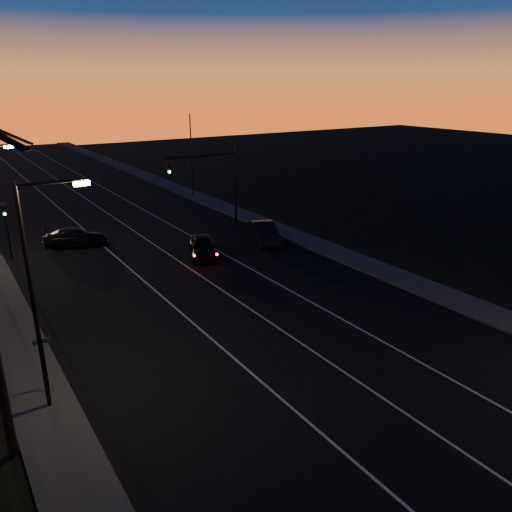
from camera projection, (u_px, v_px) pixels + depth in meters
road at (191, 275)px, 33.25m from camera, size 20.00×170.00×0.01m
sidewalk_left at (7, 314)px, 27.46m from camera, size 2.40×170.00×0.16m
sidewalk_right at (320, 246)px, 38.99m from camera, size 2.40×170.00×0.16m
lane_stripe_left at (148, 284)px, 31.70m from camera, size 0.12×160.00×0.01m
lane_stripe_mid at (198, 274)px, 33.51m from camera, size 0.12×160.00×0.01m
lane_stripe_right at (242, 264)px, 35.31m from camera, size 0.12×160.00×0.01m
streetlight_left_near at (39, 282)px, 18.08m from camera, size 2.55×0.26×9.00m
street_sign at (44, 359)px, 20.02m from camera, size 0.70×0.06×2.60m
signal_mast at (212, 173)px, 43.27m from camera, size 7.10×0.41×7.00m
signal_post at (6, 221)px, 35.32m from camera, size 0.28×0.37×4.20m
far_pole_right at (191, 156)px, 54.86m from camera, size 0.14×0.14×9.00m
lead_car at (203, 246)px, 36.63m from camera, size 3.58×5.32×1.54m
right_car at (264, 233)px, 39.86m from camera, size 3.20×5.19×1.61m
cross_car at (76, 237)px, 39.01m from camera, size 5.21×3.51×1.40m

